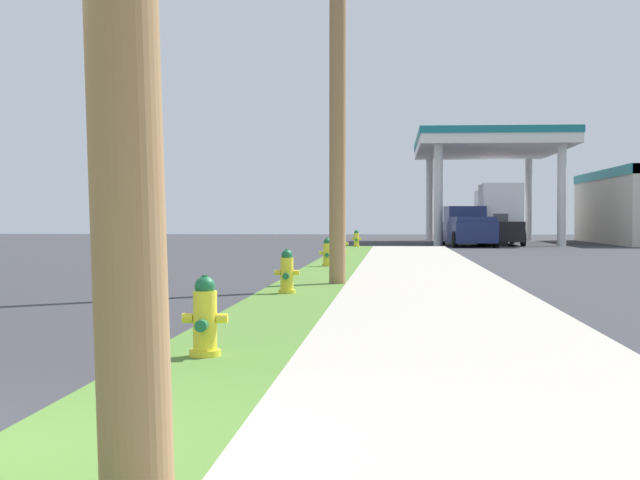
# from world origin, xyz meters

# --- Properties ---
(grass_verge) EXTENTS (1.40, 80.00, 0.12)m
(grass_verge) POSITION_xyz_m (0.70, 0.00, 0.06)
(grass_verge) COLOR #4C752D
(grass_verge) RESTS_ON ground
(sidewalk_slab) EXTENTS (3.20, 80.00, 0.12)m
(sidewalk_slab) POSITION_xyz_m (3.00, 0.00, 0.06)
(sidewalk_slab) COLOR #A8A093
(sidewalk_slab) RESTS_ON ground
(fire_hydrant_nearest) EXTENTS (0.42, 0.38, 0.74)m
(fire_hydrant_nearest) POSITION_xyz_m (0.60, 3.79, 0.45)
(fire_hydrant_nearest) COLOR yellow
(fire_hydrant_nearest) RESTS_ON grass_verge
(fire_hydrant_second) EXTENTS (0.42, 0.38, 0.74)m
(fire_hydrant_second) POSITION_xyz_m (0.53, 11.52, 0.45)
(fire_hydrant_second) COLOR yellow
(fire_hydrant_second) RESTS_ON grass_verge
(fire_hydrant_third) EXTENTS (0.42, 0.37, 0.74)m
(fire_hydrant_third) POSITION_xyz_m (0.58, 21.04, 0.45)
(fire_hydrant_third) COLOR yellow
(fire_hydrant_third) RESTS_ON grass_verge
(fire_hydrant_fourth) EXTENTS (0.42, 0.37, 0.74)m
(fire_hydrant_fourth) POSITION_xyz_m (0.52, 30.14, 0.45)
(fire_hydrant_fourth) COLOR yellow
(fire_hydrant_fourth) RESTS_ON grass_verge
(fire_hydrant_fifth) EXTENTS (0.42, 0.38, 0.74)m
(fire_hydrant_fifth) POSITION_xyz_m (0.68, 38.99, 0.45)
(fire_hydrant_fifth) COLOR yellow
(fire_hydrant_fifth) RESTS_ON grass_verge
(utility_pole_midground) EXTENTS (0.39, 1.40, 8.32)m
(utility_pole_midground) POSITION_xyz_m (1.24, 14.09, 4.36)
(utility_pole_midground) COLOR #937047
(utility_pole_midground) RESTS_ON grass_verge
(gas_station_canopy) EXTENTS (15.90, 15.41, 5.88)m
(gas_station_canopy) POSITION_xyz_m (14.55, 50.96, 2.71)
(gas_station_canopy) COLOR silver
(gas_station_canopy) RESTS_ON ground
(car_red_by_near_pump) EXTENTS (2.21, 4.61, 1.57)m
(car_red_by_near_pump) POSITION_xyz_m (7.80, 54.42, 0.72)
(car_red_by_near_pump) COLOR red
(car_red_by_near_pump) RESTS_ON ground
(truck_silver_at_forecourt) EXTENTS (2.44, 6.50, 3.11)m
(truck_silver_at_forecourt) POSITION_xyz_m (8.62, 57.69, 1.49)
(truck_silver_at_forecourt) COLOR #BCBCC1
(truck_silver_at_forecourt) RESTS_ON ground
(truck_navy_on_apron) EXTENTS (2.58, 5.56, 1.97)m
(truck_navy_on_apron) POSITION_xyz_m (5.92, 44.26, 0.91)
(truck_navy_on_apron) COLOR navy
(truck_navy_on_apron) RESTS_ON ground
(truck_black_at_far_bay) EXTENTS (2.22, 6.43, 3.11)m
(truck_black_at_far_bay) POSITION_xyz_m (7.73, 47.00, 1.49)
(truck_black_at_far_bay) COLOR black
(truck_black_at_far_bay) RESTS_ON ground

